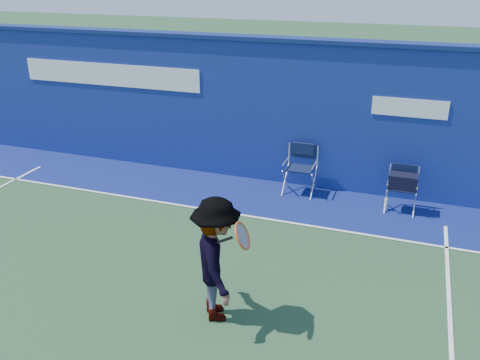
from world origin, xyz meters
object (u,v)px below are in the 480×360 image
(directors_chair_right, at_px, (401,193))
(tennis_player, at_px, (217,260))
(water_bottle, at_px, (386,204))
(directors_chair_left, at_px, (300,178))

(directors_chair_right, bearing_deg, tennis_player, -117.46)
(water_bottle, height_order, tennis_player, tennis_player)
(directors_chair_left, distance_m, tennis_player, 4.37)
(directors_chair_left, relative_size, directors_chair_right, 1.15)
(directors_chair_left, distance_m, directors_chair_right, 2.05)
(directors_chair_left, xyz_separation_m, water_bottle, (1.78, -0.26, -0.21))
(water_bottle, bearing_deg, tennis_player, -114.97)
(directors_chair_left, height_order, tennis_player, tennis_player)
(directors_chair_left, distance_m, water_bottle, 1.81)
(water_bottle, xyz_separation_m, tennis_player, (-1.90, -4.08, 0.75))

